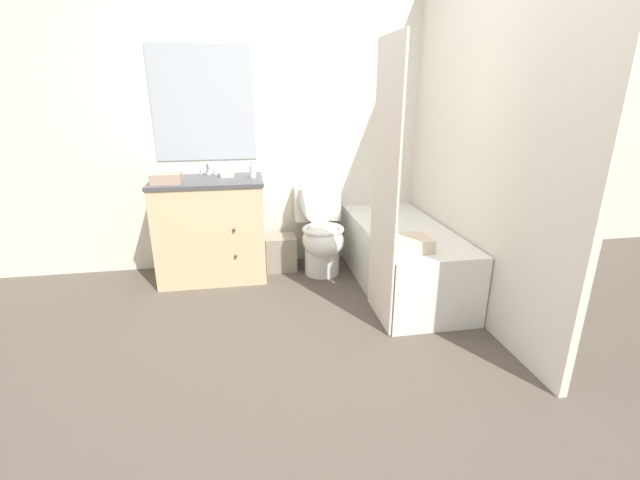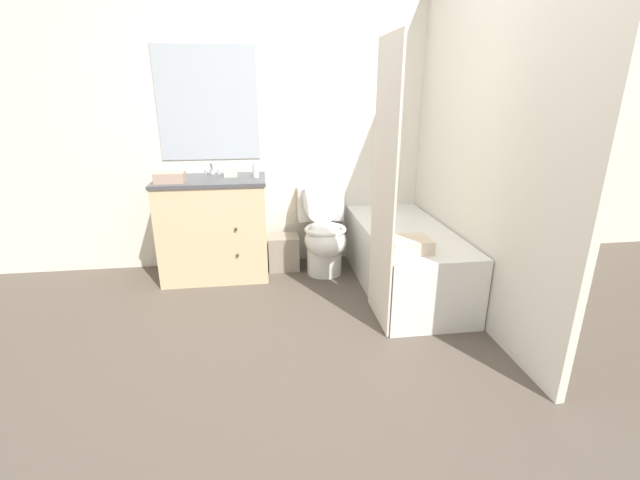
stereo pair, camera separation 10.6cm
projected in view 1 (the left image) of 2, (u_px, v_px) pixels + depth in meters
The scene contains 13 objects.
ground_plane at pixel (325, 365), 2.55m from camera, with size 14.00×14.00×0.00m, color brown.
wall_back at pixel (288, 127), 3.78m from camera, with size 8.00×0.06×2.50m.
wall_right at pixel (463, 134), 3.14m from camera, with size 0.05×2.74×2.50m.
vanity_cabinet at pixel (211, 228), 3.65m from camera, with size 0.90×0.57×0.86m.
sink_faucet at pixel (208, 171), 3.68m from camera, with size 0.14×0.12×0.12m.
toilet at pixel (321, 234), 3.77m from camera, with size 0.41×0.64×0.85m.
bathtub at pixel (402, 257), 3.51m from camera, with size 0.66×1.51×0.52m.
shower_curtain at pixel (385, 190), 2.78m from camera, with size 0.02×0.51×1.86m.
wastebasket at pixel (281, 253), 3.89m from camera, with size 0.27×0.23×0.31m.
tissue_box at pixel (227, 172), 3.60m from camera, with size 0.11×0.11×0.10m.
soap_dispenser at pixel (253, 171), 3.55m from camera, with size 0.05×0.05×0.14m.
hand_towel_folded at pixel (166, 178), 3.34m from camera, with size 0.23×0.16×0.08m.
bath_towel_folded at pixel (410, 244), 2.92m from camera, with size 0.28×0.23×0.09m.
Camera 1 is at (-0.41, -2.12, 1.54)m, focal length 24.00 mm.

